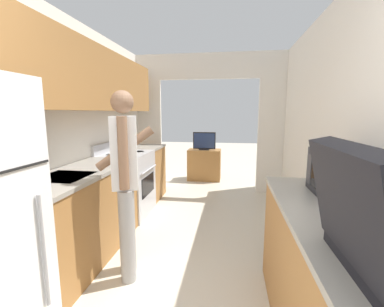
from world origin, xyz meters
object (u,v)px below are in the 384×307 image
at_px(person, 125,181).
at_px(tv_cabinet, 204,165).
at_px(book_stack, 356,220).
at_px(television, 204,141).
at_px(range_oven, 127,183).
at_px(microwave, 342,174).

bearing_deg(person, tv_cabinet, -25.35).
relative_size(book_stack, television, 0.57).
bearing_deg(tv_cabinet, person, -95.39).
distance_m(person, tv_cabinet, 3.50).
distance_m(range_oven, book_stack, 2.95).
bearing_deg(range_oven, microwave, -35.65).
relative_size(tv_cabinet, television, 1.46).
height_order(book_stack, tv_cabinet, book_stack).
bearing_deg(television, tv_cabinet, 90.00).
height_order(range_oven, book_stack, range_oven).
bearing_deg(microwave, book_stack, -102.52).
bearing_deg(television, range_oven, -113.55).
relative_size(person, book_stack, 6.00).
height_order(person, tv_cabinet, person).
xyz_separation_m(tv_cabinet, television, (0.00, -0.04, 0.52)).
distance_m(book_stack, tv_cabinet, 4.33).
bearing_deg(book_stack, television, 106.47).
distance_m(microwave, tv_cabinet, 3.96).
xyz_separation_m(range_oven, book_stack, (2.10, -2.02, 0.46)).
height_order(microwave, tv_cabinet, microwave).
distance_m(range_oven, microwave, 2.77).
relative_size(microwave, tv_cabinet, 0.68).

